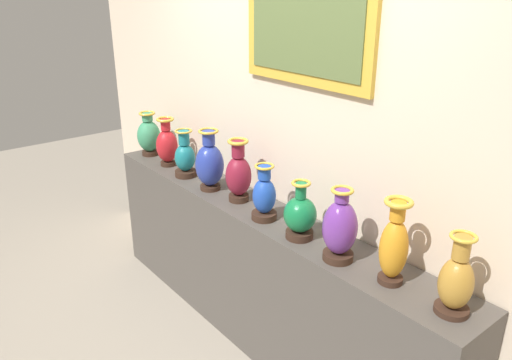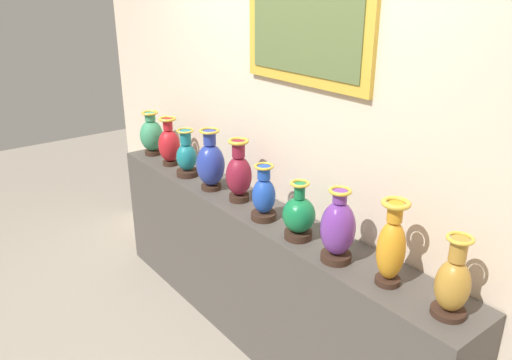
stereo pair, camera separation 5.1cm
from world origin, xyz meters
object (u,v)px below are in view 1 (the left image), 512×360
vase_teal (185,157)px  vase_sapphire (264,196)px  vase_jade (149,135)px  vase_burgundy (238,174)px  vase_amber (394,245)px  vase_crimson (167,145)px  vase_emerald (300,215)px  vase_ochre (456,281)px  vase_cobalt (210,164)px  vase_violet (340,228)px

vase_teal → vase_sapphire: 0.88m
vase_jade → vase_burgundy: size_ratio=0.87×
vase_jade → vase_amber: 2.34m
vase_jade → vase_teal: size_ratio=1.03×
vase_crimson → vase_amber: bearing=0.4°
vase_jade → vase_crimson: (0.30, -0.01, 0.00)m
vase_emerald → vase_ochre: bearing=2.8°
vase_burgundy → vase_sapphire: size_ratio=1.20×
vase_cobalt → vase_jade: bearing=178.7°
vase_burgundy → vase_sapphire: (0.30, -0.04, -0.04)m
vase_crimson → vase_cobalt: bearing=-1.1°
vase_violet → vase_amber: vase_amber is taller
vase_cobalt → vase_ochre: (1.75, 0.04, -0.03)m
vase_violet → vase_amber: 0.29m
vase_emerald → vase_ochre: (0.88, 0.04, 0.02)m
vase_crimson → vase_teal: bearing=-2.7°
vase_cobalt → vase_ochre: 1.75m
vase_cobalt → vase_emerald: size_ratio=1.26×
vase_crimson → vase_teal: vase_crimson is taller
vase_emerald → vase_jade: bearing=179.1°
vase_sapphire → vase_violet: (0.59, -0.01, 0.03)m
vase_sapphire → vase_ochre: bearing=2.1°
vase_violet → vase_amber: size_ratio=0.92×
vase_burgundy → vase_violet: size_ratio=1.05×
vase_cobalt → vase_amber: size_ratio=0.99×
vase_jade → vase_amber: vase_amber is taller
vase_burgundy → vase_violet: bearing=-3.1°
vase_emerald → vase_violet: bearing=-1.6°
vase_jade → vase_cobalt: vase_cobalt is taller
vase_emerald → vase_violet: 0.29m
vase_emerald → vase_violet: (0.29, -0.01, 0.04)m
vase_jade → vase_violet: size_ratio=0.91×
vase_cobalt → vase_violet: bearing=-0.7°
vase_jade → vase_emerald: 1.76m
vase_cobalt → vase_burgundy: vase_cobalt is taller
vase_ochre → vase_amber: bearing=-177.5°
vase_violet → vase_amber: bearing=7.4°
vase_jade → vase_burgundy: 1.16m
vase_burgundy → vase_emerald: size_ratio=1.23×
vase_violet → vase_sapphire: bearing=179.3°
vase_cobalt → vase_amber: vase_amber is taller
vase_crimson → vase_emerald: vase_crimson is taller
vase_sapphire → vase_crimson: bearing=179.1°
vase_sapphire → vase_amber: (0.88, 0.03, 0.05)m
vase_crimson → vase_burgundy: 0.86m
vase_jade → vase_burgundy: vase_burgundy is taller
vase_teal → vase_cobalt: 0.31m
vase_violet → vase_ochre: (0.59, 0.05, -0.02)m
vase_teal → vase_emerald: bearing=-0.2°
vase_crimson → vase_violet: 1.75m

